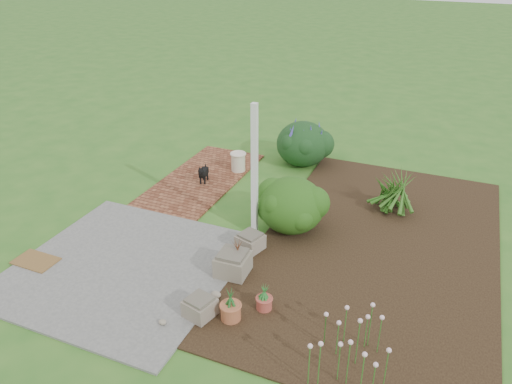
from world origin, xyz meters
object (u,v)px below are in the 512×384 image
at_px(black_dog, 203,172).
at_px(cream_ceramic_urn, 238,162).
at_px(evergreen_shrub, 292,204).
at_px(stone_trough_near, 200,308).

bearing_deg(black_dog, cream_ceramic_urn, 50.84).
xyz_separation_m(cream_ceramic_urn, evergreen_shrub, (1.99, -1.94, 0.29)).
relative_size(black_dog, evergreen_shrub, 0.39).
xyz_separation_m(black_dog, evergreen_shrub, (2.43, -1.06, 0.26)).
bearing_deg(evergreen_shrub, stone_trough_near, -98.00).
relative_size(stone_trough_near, cream_ceramic_urn, 0.91).
height_order(black_dog, evergreen_shrub, evergreen_shrub).
bearing_deg(cream_ceramic_urn, stone_trough_near, -71.44).
height_order(black_dog, cream_ceramic_urn, cream_ceramic_urn).
bearing_deg(cream_ceramic_urn, black_dog, -116.33).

